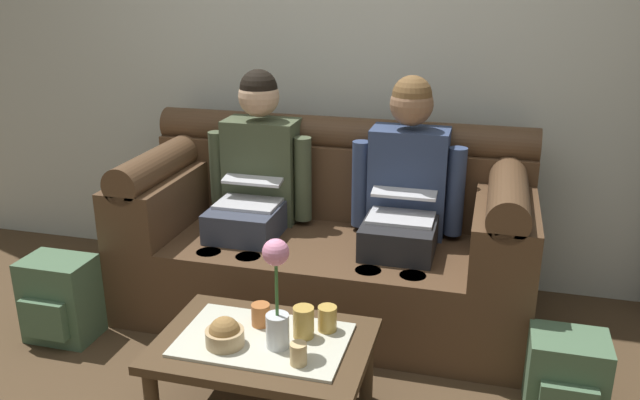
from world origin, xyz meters
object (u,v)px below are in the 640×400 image
object	(u,v)px
snack_bowl	(225,334)
person_left	(255,182)
cup_near_left	(327,318)
cup_near_right	(261,315)
backpack_right	(566,377)
coffee_table	(264,351)
cup_far_left	(298,354)
backpack_left	(60,300)
person_right	(405,195)
flower_vase	(277,294)
couch	(328,240)
cup_far_center	(304,322)

from	to	relation	value
snack_bowl	person_left	bearing A→B (deg)	104.13
cup_near_left	cup_near_right	bearing A→B (deg)	-173.27
snack_bowl	backpack_right	distance (m)	1.35
coffee_table	cup_near_right	size ratio (longest dim) A/B	9.17
person_left	cup_far_left	world-z (taller)	person_left
backpack_left	person_left	bearing A→B (deg)	39.72
person_right	coffee_table	size ratio (longest dim) A/B	1.50
flower_vase	coffee_table	bearing A→B (deg)	152.12
person_left	cup_far_left	size ratio (longest dim) A/B	15.03
person_left	person_right	xyz separation A→B (m)	(0.77, 0.00, -0.00)
person_right	cup_near_right	size ratio (longest dim) A/B	13.78
person_left	cup_near_left	size ratio (longest dim) A/B	12.32
couch	cup_far_left	size ratio (longest dim) A/B	24.69
flower_vase	snack_bowl	xyz separation A→B (m)	(-0.19, -0.04, -0.17)
couch	person_right	size ratio (longest dim) A/B	1.64
cup_near_left	cup_near_right	size ratio (longest dim) A/B	1.12
cup_far_left	person_left	bearing A→B (deg)	117.16
person_right	coffee_table	distance (m)	1.10
couch	coffee_table	size ratio (longest dim) A/B	2.47
cup_near_right	backpack_right	bearing A→B (deg)	12.28
flower_vase	snack_bowl	world-z (taller)	flower_vase
person_left	couch	bearing A→B (deg)	0.40
couch	backpack_left	distance (m)	1.33
snack_bowl	cup_near_left	world-z (taller)	snack_bowl
couch	cup_near_left	size ratio (longest dim) A/B	20.24
person_left	flower_vase	bearing A→B (deg)	-65.64
couch	person_left	world-z (taller)	person_left
backpack_left	coffee_table	bearing A→B (deg)	-16.20
person_left	flower_vase	distance (m)	1.11
snack_bowl	backpack_right	world-z (taller)	snack_bowl
person_left	snack_bowl	xyz separation A→B (m)	(0.27, -1.05, -0.24)
couch	snack_bowl	bearing A→B (deg)	-96.59
person_left	snack_bowl	bearing A→B (deg)	-75.87
backpack_left	cup_near_left	bearing A→B (deg)	-8.75
snack_bowl	backpack_left	world-z (taller)	snack_bowl
snack_bowl	cup_far_left	bearing A→B (deg)	-9.29
snack_bowl	backpack_right	size ratio (longest dim) A/B	0.42
couch	person_left	distance (m)	0.48
cup_far_left	cup_far_center	bearing A→B (deg)	100.84
couch	snack_bowl	world-z (taller)	couch
cup_near_left	cup_far_center	world-z (taller)	cup_far_center
couch	backpack_left	size ratio (longest dim) A/B	4.92
person_right	backpack_left	size ratio (longest dim) A/B	3.00
cup_far_left	person_right	bearing A→B (deg)	79.29
cup_near_left	cup_near_right	distance (m)	0.26
snack_bowl	backpack_right	xyz separation A→B (m)	(1.26, 0.43, -0.25)
coffee_table	snack_bowl	bearing A→B (deg)	-147.30
person_right	backpack_left	world-z (taller)	person_right
coffee_table	snack_bowl	xyz separation A→B (m)	(-0.12, -0.08, 0.10)
person_left	flower_vase	world-z (taller)	person_left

